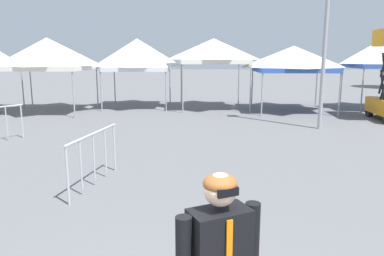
{
  "coord_description": "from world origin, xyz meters",
  "views": [
    {
      "loc": [
        0.51,
        -1.67,
        2.55
      ],
      "look_at": [
        0.31,
        4.68,
        1.3
      ],
      "focal_mm": 34.51,
      "sensor_mm": 36.0,
      "label": 1
    }
  ],
  "objects": [
    {
      "name": "canopy_tent_left_of_center",
      "position": [
        -6.56,
        15.1,
        2.63
      ],
      "size": [
        3.59,
        3.59,
        3.36
      ],
      "color": "#9E9EA3",
      "rests_on": "ground"
    },
    {
      "name": "canopy_tent_right_of_center",
      "position": [
        8.99,
        16.35,
        2.68
      ],
      "size": [
        2.92,
        2.92,
        3.38
      ],
      "color": "#9E9EA3",
      "rests_on": "ground"
    },
    {
      "name": "crowd_barrier_mid_lot",
      "position": [
        -1.64,
        5.28,
        0.75
      ],
      "size": [
        0.41,
        2.08,
        1.08
      ],
      "color": "#B7BABF",
      "rests_on": "ground"
    },
    {
      "name": "canopy_tent_behind_center",
      "position": [
        0.98,
        16.51,
        2.77
      ],
      "size": [
        3.47,
        3.47,
        3.37
      ],
      "color": "#9E9EA3",
      "rests_on": "ground"
    },
    {
      "name": "canopy_tent_behind_left",
      "position": [
        -2.79,
        16.89,
        2.6
      ],
      "size": [
        3.26,
        3.26,
        3.39
      ],
      "color": "#9E9EA3",
      "rests_on": "ground"
    },
    {
      "name": "canopy_tent_center",
      "position": [
        4.65,
        15.78,
        2.41
      ],
      "size": [
        3.44,
        3.44,
        3.0
      ],
      "color": "#9E9EA3",
      "rests_on": "ground"
    }
  ]
}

